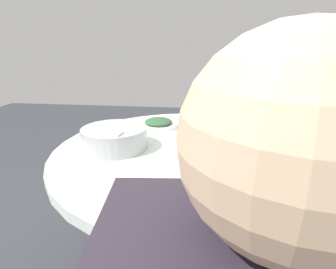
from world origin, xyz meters
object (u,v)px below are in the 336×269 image
object	(u,v)px
green_bottle	(295,144)
round_dining_table	(194,175)
dish_greens	(158,123)
rice_bowl	(115,137)
tea_cup_near	(207,112)
tea_cup_side	(275,123)
dish_eggplant	(227,123)
tea_cup_far	(332,162)
dish_tofu_braise	(264,183)
soup_bowl	(166,184)
dish_stirfry	(277,137)

from	to	relation	value
green_bottle	round_dining_table	bearing A→B (deg)	156.40
dish_greens	rice_bowl	bearing A→B (deg)	-112.68
round_dining_table	tea_cup_near	world-z (taller)	tea_cup_near
green_bottle	tea_cup_side	size ratio (longest dim) A/B	3.72
round_dining_table	dish_eggplant	distance (m)	0.44
green_bottle	tea_cup_far	world-z (taller)	green_bottle
round_dining_table	tea_cup_near	bearing A→B (deg)	83.38
round_dining_table	tea_cup_near	size ratio (longest dim) A/B	16.42
dish_eggplant	dish_tofu_braise	bearing A→B (deg)	-85.54
round_dining_table	dish_eggplant	size ratio (longest dim) A/B	5.87
tea_cup_side	soup_bowl	bearing A→B (deg)	-124.66
soup_bowl	dish_stirfry	bearing A→B (deg)	48.39
rice_bowl	dish_tofu_braise	xyz separation A→B (m)	(0.59, -0.29, -0.03)
soup_bowl	dish_eggplant	size ratio (longest dim) A/B	1.19
rice_bowl	dish_eggplant	distance (m)	0.68
dish_tofu_braise	dish_greens	xyz separation A→B (m)	(-0.45, 0.63, 0.00)
soup_bowl	dish_tofu_braise	world-z (taller)	soup_bowl
dish_tofu_braise	tea_cup_far	bearing A→B (deg)	32.16
dish_eggplant	tea_cup_near	distance (m)	0.22
round_dining_table	dish_greens	bearing A→B (deg)	125.78
rice_bowl	dish_stirfry	distance (m)	0.78
rice_bowl	tea_cup_near	xyz separation A→B (m)	(0.43, 0.60, -0.02)
rice_bowl	dish_eggplant	xyz separation A→B (m)	(0.54, 0.42, -0.03)
round_dining_table	tea_cup_near	distance (m)	0.59
round_dining_table	tea_cup_near	xyz separation A→B (m)	(0.06, 0.56, 0.18)
dish_tofu_braise	dish_stirfry	world-z (taller)	dish_tofu_braise
round_dining_table	dish_stirfry	world-z (taller)	dish_stirfry
tea_cup_near	soup_bowl	bearing A→B (deg)	-98.69
dish_stirfry	dish_greens	size ratio (longest dim) A/B	0.93
dish_greens	tea_cup_far	bearing A→B (deg)	-31.91
dish_stirfry	tea_cup_far	size ratio (longest dim) A/B	2.93
dish_stirfry	dish_eggplant	bearing A→B (deg)	133.84
soup_bowl	dish_tofu_braise	distance (m)	0.32
dish_stirfry	tea_cup_far	xyz separation A→B (m)	(0.12, -0.30, 0.01)
green_bottle	tea_cup_side	xyz separation A→B (m)	(0.07, 0.52, -0.07)
round_dining_table	tea_cup_far	xyz separation A→B (m)	(0.51, -0.16, 0.17)
dish_eggplant	green_bottle	world-z (taller)	green_bottle
rice_bowl	dish_tofu_braise	size ratio (longest dim) A/B	1.18
dish_stirfry	rice_bowl	bearing A→B (deg)	-165.84
dish_eggplant	tea_cup_side	size ratio (longest dim) A/B	3.34
rice_bowl	tea_cup_far	xyz separation A→B (m)	(0.87, -0.11, -0.02)
dish_tofu_braise	tea_cup_far	xyz separation A→B (m)	(0.28, 0.18, 0.01)
rice_bowl	tea_cup_far	distance (m)	0.88
rice_bowl	dish_stirfry	size ratio (longest dim) A/B	1.46
dish_greens	tea_cup_near	distance (m)	0.38
soup_bowl	dish_eggplant	bearing A→B (deg)	71.33
soup_bowl	rice_bowl	bearing A→B (deg)	128.80
rice_bowl	soup_bowl	distance (m)	0.45
dish_eggplant	dish_greens	xyz separation A→B (m)	(-0.39, -0.07, 0.00)
rice_bowl	dish_stirfry	bearing A→B (deg)	14.16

